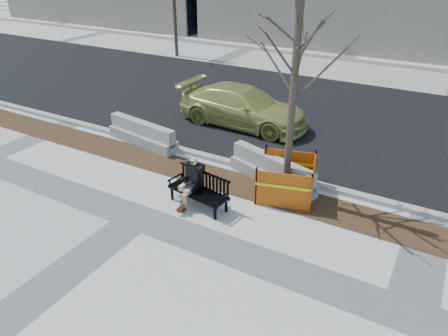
{
  "coord_description": "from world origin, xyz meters",
  "views": [
    {
      "loc": [
        5.92,
        -6.23,
        5.79
      ],
      "look_at": [
        1.39,
        1.77,
        0.9
      ],
      "focal_mm": 33.29,
      "sensor_mm": 36.0,
      "label": 1
    }
  ],
  "objects_px": {
    "tree_fence": "(285,194)",
    "bench": "(199,205)",
    "jersey_barrier_right": "(271,182)",
    "sedan": "(243,124)",
    "seated_man": "(193,201)",
    "jersey_barrier_left": "(144,144)"
  },
  "relations": [
    {
      "from": "tree_fence",
      "to": "bench",
      "type": "bearing_deg",
      "value": -137.27
    },
    {
      "from": "bench",
      "to": "jersey_barrier_right",
      "type": "bearing_deg",
      "value": 70.04
    },
    {
      "from": "tree_fence",
      "to": "jersey_barrier_right",
      "type": "relative_size",
      "value": 1.93
    },
    {
      "from": "tree_fence",
      "to": "sedan",
      "type": "bearing_deg",
      "value": 130.16
    },
    {
      "from": "seated_man",
      "to": "sedan",
      "type": "bearing_deg",
      "value": 113.1
    },
    {
      "from": "bench",
      "to": "jersey_barrier_left",
      "type": "relative_size",
      "value": 0.6
    },
    {
      "from": "bench",
      "to": "seated_man",
      "type": "xyz_separation_m",
      "value": [
        -0.22,
        0.08,
        0.0
      ]
    },
    {
      "from": "bench",
      "to": "jersey_barrier_right",
      "type": "height_order",
      "value": "bench"
    },
    {
      "from": "bench",
      "to": "tree_fence",
      "type": "relative_size",
      "value": 0.31
    },
    {
      "from": "jersey_barrier_right",
      "to": "tree_fence",
      "type": "bearing_deg",
      "value": -18.34
    },
    {
      "from": "tree_fence",
      "to": "jersey_barrier_left",
      "type": "distance_m",
      "value": 5.38
    },
    {
      "from": "bench",
      "to": "sedan",
      "type": "bearing_deg",
      "value": 115.11
    },
    {
      "from": "sedan",
      "to": "jersey_barrier_left",
      "type": "relative_size",
      "value": 1.73
    },
    {
      "from": "seated_man",
      "to": "jersey_barrier_left",
      "type": "distance_m",
      "value": 4.03
    },
    {
      "from": "sedan",
      "to": "jersey_barrier_left",
      "type": "bearing_deg",
      "value": 148.18
    },
    {
      "from": "seated_man",
      "to": "jersey_barrier_right",
      "type": "xyz_separation_m",
      "value": [
        1.35,
        1.93,
        0.0
      ]
    },
    {
      "from": "jersey_barrier_right",
      "to": "sedan",
      "type": "bearing_deg",
      "value": 146.12
    },
    {
      "from": "sedan",
      "to": "jersey_barrier_right",
      "type": "distance_m",
      "value": 4.32
    },
    {
      "from": "tree_fence",
      "to": "jersey_barrier_left",
      "type": "bearing_deg",
      "value": 172.85
    },
    {
      "from": "jersey_barrier_right",
      "to": "bench",
      "type": "bearing_deg",
      "value": -101.15
    },
    {
      "from": "seated_man",
      "to": "jersey_barrier_left",
      "type": "xyz_separation_m",
      "value": [
        -3.4,
        2.17,
        0.0
      ]
    },
    {
      "from": "bench",
      "to": "jersey_barrier_right",
      "type": "xyz_separation_m",
      "value": [
        1.13,
        2.01,
        0.0
      ]
    }
  ]
}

